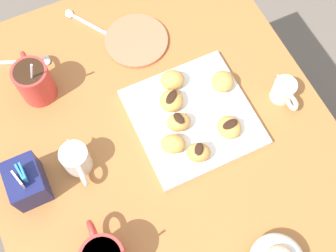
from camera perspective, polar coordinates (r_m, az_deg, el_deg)
name	(u,v)px	position (r m, az deg, el deg)	size (l,w,h in m)	color
ground_plane	(162,207)	(1.66, -0.86, -10.67)	(8.00, 8.00, 0.00)	#665B51
dining_table	(158,156)	(1.10, -1.28, -3.95)	(0.90, 0.77, 0.72)	#A36633
pastry_plate_square	(193,118)	(0.97, 3.36, 1.08)	(0.26, 0.26, 0.02)	silver
coffee_mug_red_right	(34,81)	(1.01, -17.40, 5.78)	(0.12, 0.08, 0.15)	red
cream_pitcher_white	(76,159)	(0.92, -12.11, -4.37)	(0.10, 0.06, 0.07)	silver
sugar_caddy	(27,183)	(0.93, -18.20, -7.22)	(0.09, 0.07, 0.11)	#191E51
chocolate_sauce_pitcher	(284,90)	(1.01, 15.15, 4.63)	(0.09, 0.05, 0.06)	silver
saucer_coral_left	(136,41)	(1.08, -4.23, 11.25)	(0.16, 0.16, 0.01)	#E5704C
loose_spoon_near_saucer	(26,61)	(1.10, -18.31, 8.15)	(0.07, 0.15, 0.01)	silver
loose_spoon_by_plate	(84,22)	(1.14, -11.05, 13.43)	(0.14, 0.09, 0.01)	silver
beignet_0	(223,81)	(1.00, 7.28, 5.92)	(0.06, 0.05, 0.03)	#D19347
beignet_1	(172,80)	(0.99, 0.59, 6.15)	(0.06, 0.05, 0.04)	#D19347
beignet_2	(229,127)	(0.95, 8.13, -0.17)	(0.05, 0.06, 0.03)	#D19347
chocolate_drizzle_2	(230,124)	(0.93, 8.26, 0.25)	(0.04, 0.02, 0.01)	black
beignet_3	(171,101)	(0.96, 0.45, 3.37)	(0.05, 0.05, 0.03)	#D19347
chocolate_drizzle_3	(171,97)	(0.95, 0.45, 3.89)	(0.04, 0.02, 0.01)	black
beignet_4	(173,144)	(0.92, 0.66, -2.40)	(0.05, 0.04, 0.04)	#D19347
beignet_5	(198,153)	(0.91, 4.06, -3.54)	(0.04, 0.05, 0.04)	#D19347
chocolate_drizzle_5	(199,149)	(0.89, 4.15, -3.07)	(0.03, 0.02, 0.01)	black
beignet_6	(179,122)	(0.94, 1.42, 0.52)	(0.04, 0.05, 0.04)	#D19347
chocolate_drizzle_6	(179,118)	(0.92, 1.45, 1.04)	(0.03, 0.02, 0.01)	black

